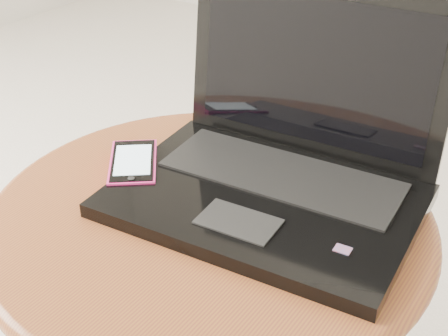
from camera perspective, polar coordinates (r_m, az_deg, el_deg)
The scene contains 4 objects.
table at distance 0.89m, azimuth -1.24°, elevation -8.87°, with size 0.59×0.59×0.46m.
laptop at distance 0.85m, azimuth 4.92°, elevation 0.59°, with size 0.40×0.33×0.25m.
phone_black at distance 0.91m, azimuth -6.04°, elevation -0.35°, with size 0.11×0.12×0.01m.
phone_pink at distance 0.91m, azimuth -8.05°, elevation 0.36°, with size 0.12×0.13×0.01m.
Camera 1 is at (0.36, -0.52, 0.94)m, focal length 51.64 mm.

